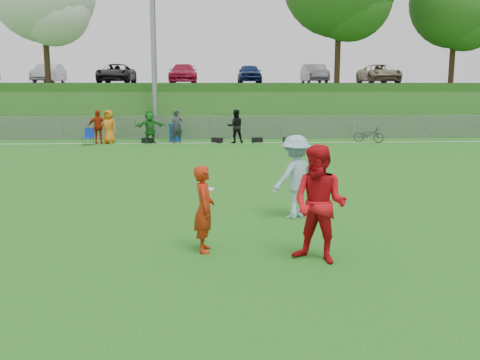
{
  "coord_description": "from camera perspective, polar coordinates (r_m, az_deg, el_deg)",
  "views": [
    {
      "loc": [
        0.16,
        -9.28,
        2.84
      ],
      "look_at": [
        0.66,
        0.5,
        1.13
      ],
      "focal_mm": 40.0,
      "sensor_mm": 36.0,
      "label": 1
    }
  ],
  "objects": [
    {
      "name": "light_pole",
      "position": [
        30.49,
        -9.29,
        17.08
      ],
      "size": [
        1.2,
        0.4,
        12.15
      ],
      "color": "gray",
      "rests_on": "ground"
    },
    {
      "name": "ground",
      "position": [
        9.7,
        -3.79,
        -7.12
      ],
      "size": [
        120.0,
        120.0,
        0.0
      ],
      "primitive_type": "plane",
      "color": "#145F17",
      "rests_on": "ground"
    },
    {
      "name": "camp_chair",
      "position": [
        27.31,
        -15.89,
        4.1
      ],
      "size": [
        0.54,
        0.55,
        0.85
      ],
      "rotation": [
        0.0,
        0.0,
        -0.16
      ],
      "color": "#0F2BA5",
      "rests_on": "ground"
    },
    {
      "name": "spectator_row",
      "position": [
        27.5,
        -9.03,
        5.65
      ],
      "size": [
        7.92,
        0.97,
        1.69
      ],
      "color": "#AE270C",
      "rests_on": "ground"
    },
    {
      "name": "frisbee",
      "position": [
        10.95,
        -3.48,
        -0.98
      ],
      "size": [
        0.27,
        0.27,
        0.03
      ],
      "color": "white",
      "rests_on": "ground"
    },
    {
      "name": "recycling_bin",
      "position": [
        28.44,
        -6.93,
        5.06
      ],
      "size": [
        0.82,
        0.82,
        0.93
      ],
      "primitive_type": "cylinder",
      "rotation": [
        0.0,
        0.0,
        0.42
      ],
      "color": "#0E3899",
      "rests_on": "ground"
    },
    {
      "name": "tree_green_far",
      "position": [
        39.0,
        22.29,
        16.76
      ],
      "size": [
        5.88,
        5.88,
        8.19
      ],
      "color": "black",
      "rests_on": "berm"
    },
    {
      "name": "bicycle",
      "position": [
        28.41,
        13.56,
        4.73
      ],
      "size": [
        1.62,
        1.19,
        0.81
      ],
      "primitive_type": "imported",
      "rotation": [
        0.0,
        0.0,
        1.09
      ],
      "color": "#2F2F32",
      "rests_on": "ground"
    },
    {
      "name": "berm",
      "position": [
        40.3,
        -3.21,
        8.0
      ],
      "size": [
        120.0,
        18.0,
        3.0
      ],
      "primitive_type": "cube",
      "color": "#214D15",
      "rests_on": "ground"
    },
    {
      "name": "gear_bags",
      "position": [
        27.52,
        -1.32,
        4.27
      ],
      "size": [
        7.82,
        0.55,
        0.26
      ],
      "color": "black",
      "rests_on": "ground"
    },
    {
      "name": "car_row",
      "position": [
        41.31,
        -4.89,
        11.25
      ],
      "size": [
        32.04,
        5.18,
        1.44
      ],
      "color": "white",
      "rests_on": "parking_lot"
    },
    {
      "name": "player_red_left",
      "position": [
        9.26,
        -3.85,
        -3.1
      ],
      "size": [
        0.37,
        0.56,
        1.52
      ],
      "primitive_type": "imported",
      "rotation": [
        0.0,
        0.0,
        1.59
      ],
      "color": "#A9240B",
      "rests_on": "ground"
    },
    {
      "name": "parking_lot",
      "position": [
        42.28,
        -3.22,
        10.19
      ],
      "size": [
        120.0,
        12.0,
        0.1
      ],
      "primitive_type": "cube",
      "color": "black",
      "rests_on": "berm"
    },
    {
      "name": "player_red_center",
      "position": [
        8.75,
        8.48,
        -2.57
      ],
      "size": [
        1.19,
        1.13,
        1.93
      ],
      "primitive_type": "imported",
      "rotation": [
        0.0,
        0.0,
        -0.59
      ],
      "color": "red",
      "rests_on": "ground"
    },
    {
      "name": "sideline_far",
      "position": [
        27.42,
        -3.28,
        3.97
      ],
      "size": [
        60.0,
        0.1,
        0.01
      ],
      "primitive_type": "cube",
      "color": "white",
      "rests_on": "ground"
    },
    {
      "name": "player_blue",
      "position": [
        11.68,
        5.92,
        0.35
      ],
      "size": [
        1.35,
        1.2,
        1.81
      ],
      "primitive_type": "imported",
      "rotation": [
        0.0,
        0.0,
        3.71
      ],
      "color": "#90AFC8",
      "rests_on": "ground"
    },
    {
      "name": "fence",
      "position": [
        29.36,
        -3.27,
        5.62
      ],
      "size": [
        58.0,
        0.06,
        1.3
      ],
      "color": "gray",
      "rests_on": "ground"
    }
  ]
}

